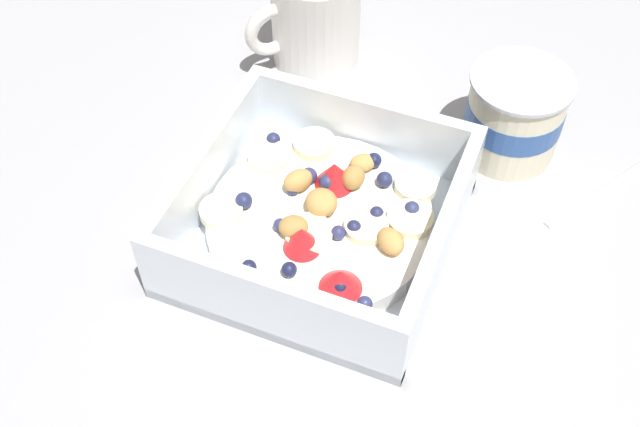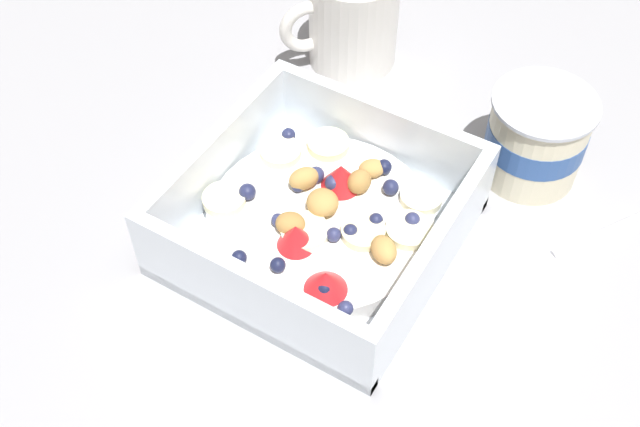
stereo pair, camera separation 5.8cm
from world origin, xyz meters
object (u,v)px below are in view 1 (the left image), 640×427
(fruit_bowl, at_px, (321,220))
(yogurt_cup, at_px, (514,115))
(coffee_mug, at_px, (314,18))
(spoon, at_px, (550,222))

(fruit_bowl, distance_m, yogurt_cup, 0.18)
(fruit_bowl, relative_size, coffee_mug, 1.99)
(fruit_bowl, bearing_deg, coffee_mug, 113.63)
(spoon, distance_m, yogurt_cup, 0.09)
(yogurt_cup, bearing_deg, coffee_mug, 165.61)
(spoon, xyz_separation_m, yogurt_cup, (-0.05, 0.07, 0.03))
(yogurt_cup, relative_size, coffee_mug, 0.85)
(yogurt_cup, bearing_deg, spoon, -54.11)
(yogurt_cup, height_order, coffee_mug, coffee_mug)
(fruit_bowl, height_order, spoon, fruit_bowl)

